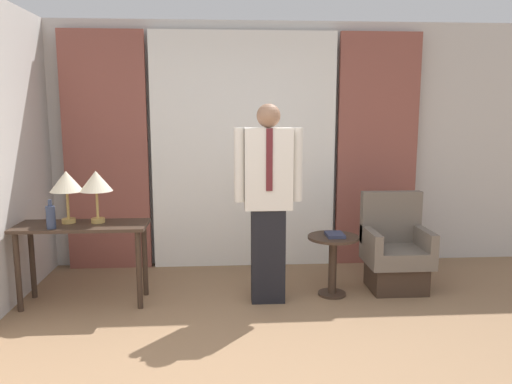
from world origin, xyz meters
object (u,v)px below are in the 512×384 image
at_px(bottle_near_edge, 51,217).
at_px(armchair, 395,254).
at_px(person, 268,196).
at_px(desk, 83,238).
at_px(book, 335,235).
at_px(table_lamp_right, 96,183).
at_px(side_table, 333,255).
at_px(table_lamp_left, 66,183).

xyz_separation_m(bottle_near_edge, armchair, (3.16, 0.34, -0.50)).
height_order(bottle_near_edge, armchair, bottle_near_edge).
bearing_deg(person, bottle_near_edge, -177.57).
distance_m(desk, book, 2.31).
distance_m(table_lamp_right, side_table, 2.28).
relative_size(bottle_near_edge, side_table, 0.44).
relative_size(armchair, book, 4.33).
xyz_separation_m(person, armchair, (1.28, 0.26, -0.64)).
xyz_separation_m(table_lamp_left, armchair, (3.08, 0.13, -0.76)).
bearing_deg(book, side_table, 151.30).
relative_size(table_lamp_right, person, 0.26).
bearing_deg(bottle_near_edge, book, 4.26).
bearing_deg(armchair, person, -168.58).
relative_size(table_lamp_right, bottle_near_edge, 1.87).
bearing_deg(person, table_lamp_left, 175.80).
bearing_deg(side_table, person, -169.63).
relative_size(table_lamp_left, table_lamp_right, 1.00).
bearing_deg(book, table_lamp_left, 179.42).
height_order(bottle_near_edge, side_table, bottle_near_edge).
xyz_separation_m(bottle_near_edge, book, (2.52, 0.19, -0.25)).
xyz_separation_m(bottle_near_edge, person, (1.88, 0.08, 0.15)).
distance_m(person, armchair, 1.45).
height_order(table_lamp_left, book, table_lamp_left).
bearing_deg(book, armchair, 13.23).
bearing_deg(table_lamp_right, person, -4.91).
height_order(table_lamp_right, side_table, table_lamp_right).
relative_size(desk, bottle_near_edge, 4.58).
bearing_deg(table_lamp_left, armchair, 2.35).
relative_size(desk, armchair, 1.23).
bearing_deg(armchair, table_lamp_right, -177.43).
xyz_separation_m(table_lamp_right, armchair, (2.82, 0.13, -0.76)).
relative_size(table_lamp_left, bottle_near_edge, 1.87).
height_order(desk, armchair, armchair).
distance_m(armchair, side_table, 0.67).
xyz_separation_m(table_lamp_left, book, (2.44, -0.02, -0.51)).
bearing_deg(desk, bottle_near_edge, -144.66).
bearing_deg(side_table, bottle_near_edge, -175.57).
relative_size(bottle_near_edge, armchair, 0.27).
bearing_deg(armchair, side_table, -167.58).
height_order(desk, book, desk).
bearing_deg(table_lamp_right, bottle_near_edge, -148.29).
height_order(desk, table_lamp_right, table_lamp_right).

